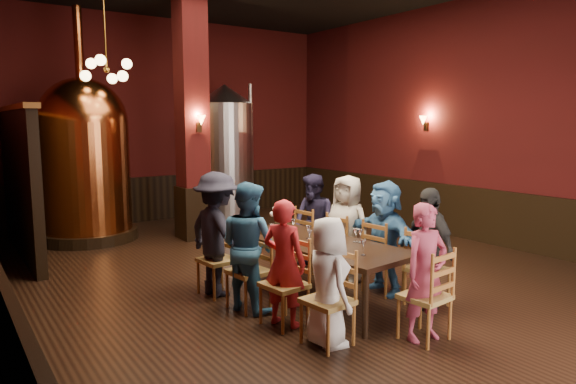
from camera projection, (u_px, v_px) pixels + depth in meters
room at (290, 120)px, 7.49m from camera, size 10.00×10.02×4.50m
wainscot_right at (458, 211)px, 9.95m from camera, size 0.08×9.90×1.00m
wainscot_back at (167, 197)px, 11.78m from camera, size 7.90×0.08×1.00m
column at (192, 120)px, 9.61m from camera, size 0.58×0.58×4.50m
partition at (20, 184)px, 8.45m from camera, size 0.22×3.50×2.40m
pendant_cluster at (107, 70)px, 8.73m from camera, size 0.90×0.90×1.70m
sconce_wall at (426, 123)px, 10.34m from camera, size 0.20×0.20×0.36m
sconce_column at (199, 123)px, 9.37m from camera, size 0.20×0.20×0.36m
dining_table at (319, 246)px, 6.36m from camera, size 1.25×2.49×0.75m
chair_0 at (328, 300)px, 5.09m from camera, size 0.51×0.51×0.92m
person_0 at (328, 282)px, 5.07m from camera, size 0.53×0.70×1.30m
chair_1 at (284, 284)px, 5.60m from camera, size 0.51×0.51×0.92m
person_1 at (284, 263)px, 5.57m from camera, size 0.52×0.61×1.40m
chair_2 at (248, 271)px, 6.10m from camera, size 0.51×0.51×0.92m
person_2 at (248, 246)px, 6.05m from camera, size 0.57×0.82×1.53m
chair_3 at (218, 260)px, 6.60m from camera, size 0.51×0.51×0.92m
person_3 at (217, 234)px, 6.55m from camera, size 0.74×1.11×1.59m
chair_4 at (427, 269)px, 6.19m from camera, size 0.51×0.51×0.92m
person_4 at (428, 247)px, 6.15m from camera, size 0.52×0.91×1.45m
chair_5 at (384, 258)px, 6.69m from camera, size 0.51×0.51×0.92m
person_5 at (384, 237)px, 6.66m from camera, size 0.56×1.41×1.48m
chair_6 at (346, 248)px, 7.19m from camera, size 0.51×0.51×0.92m
person_6 at (347, 228)px, 7.15m from camera, size 0.66×0.83×1.49m
chair_7 at (314, 240)px, 7.69m from camera, size 0.51×0.51×0.92m
person_7 at (314, 223)px, 7.66m from camera, size 0.40×0.73×1.45m
chair_8 at (425, 296)px, 5.23m from camera, size 0.51×0.51×0.92m
person_8 at (426, 272)px, 5.19m from camera, size 0.55×0.39×1.41m
copper_kettle at (85, 157)px, 9.55m from camera, size 2.05×2.05×4.28m
steel_vessel at (225, 153)px, 11.56m from camera, size 1.27×1.27×3.04m
rose_vase at (278, 215)px, 6.88m from camera, size 0.20×0.20×0.35m
wine_glass_0 at (363, 248)px, 5.68m from camera, size 0.07×0.07×0.17m
wine_glass_1 at (272, 230)px, 6.59m from camera, size 0.07×0.07×0.17m
wine_glass_2 at (310, 237)px, 6.22m from camera, size 0.07×0.07×0.17m
wine_glass_3 at (288, 232)px, 6.51m from camera, size 0.07×0.07×0.17m
wine_glass_4 at (360, 236)px, 6.26m from camera, size 0.07×0.07×0.17m
wine_glass_5 at (322, 242)px, 5.94m from camera, size 0.07×0.07×0.17m
wine_glass_6 at (338, 240)px, 6.08m from camera, size 0.07×0.07×0.17m
wine_glass_7 at (308, 232)px, 6.48m from camera, size 0.07×0.07×0.17m
wine_glass_8 at (356, 235)px, 6.30m from camera, size 0.07×0.07×0.17m
wine_glass_9 at (293, 225)px, 6.93m from camera, size 0.07×0.07×0.17m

